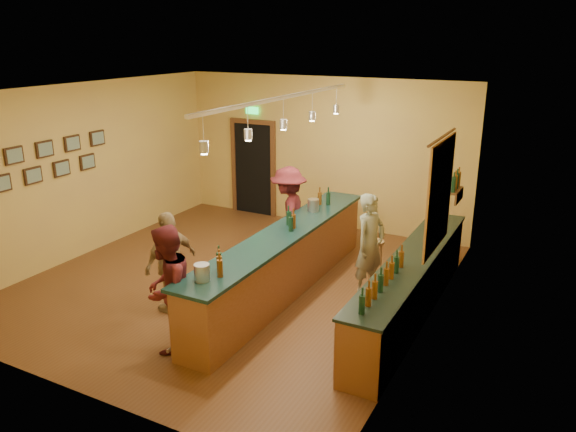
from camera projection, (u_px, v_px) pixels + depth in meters
The scene contains 18 objects.
floor at pixel (236, 281), 9.59m from camera, with size 7.00×7.00×0.00m, color brown.
ceiling at pixel (229, 90), 8.60m from camera, with size 6.50×7.00×0.02m, color silver.
wall_back at pixel (322, 152), 12.04m from camera, with size 6.50×0.02×3.20m, color #E1C054.
wall_front at pixel (58, 266), 6.15m from camera, with size 6.50×0.02×3.20m, color #E1C054.
wall_left at pixel (87, 170), 10.53m from camera, with size 0.02×7.00×3.20m, color #E1C054.
wall_right at pixel (433, 220), 7.66m from camera, with size 0.02×7.00×3.20m, color #E1C054.
doorway at pixel (254, 166), 12.92m from camera, with size 1.15×0.09×2.48m.
tapestry at pixel (440, 195), 7.93m from camera, with size 0.03×1.40×1.60m, color maroon.
bottle_shelf at pixel (457, 184), 9.28m from camera, with size 0.17×0.55×0.54m.
picture_grid at pixel (54, 159), 9.77m from camera, with size 0.06×2.20×0.70m, color #382111, non-canonical shape.
back_counter at pixel (411, 286), 8.28m from camera, with size 0.60×4.55×1.27m.
tasting_bar at pixel (284, 258), 8.99m from camera, with size 0.73×5.10×1.38m.
pendant_track at pixel (283, 108), 8.26m from camera, with size 0.11×4.60×0.50m.
bartender at pixel (370, 245), 8.89m from camera, with size 0.61×0.40×1.67m, color gray.
customer_a at pixel (167, 289), 7.30m from camera, with size 0.84×0.65×1.72m, color #59191E.
customer_b at pixel (171, 262), 8.37m from camera, with size 0.92×0.38×1.57m, color #997A51.
customer_c at pixel (288, 215), 10.17m from camera, with size 1.16×0.66×1.79m, color #59191E.
bar_stool at pixel (374, 249), 9.54m from camera, with size 0.34×0.34×0.69m.
Camera 1 is at (4.87, -7.36, 4.02)m, focal length 35.00 mm.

